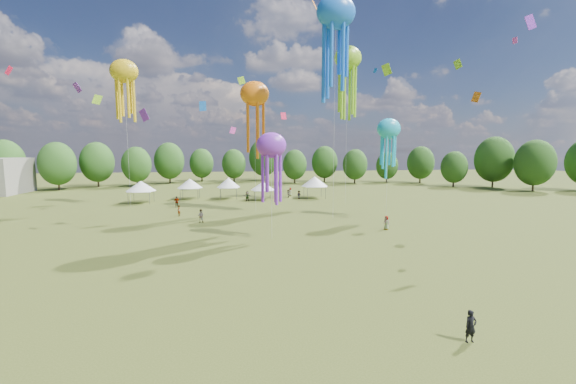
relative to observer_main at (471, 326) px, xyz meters
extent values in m
plane|color=#384416|center=(-7.53, 0.66, -0.83)|extent=(300.00, 300.00, 0.00)
imported|color=black|center=(0.00, 0.00, 0.00)|extent=(0.62, 0.41, 1.67)
imported|color=gray|center=(-16.43, 33.04, 0.07)|extent=(0.98, 0.82, 1.82)
imported|color=gray|center=(-0.18, 59.50, 0.05)|extent=(0.83, 1.00, 1.76)
imported|color=gray|center=(-1.07, 56.78, -0.02)|extent=(0.66, 0.82, 1.62)
imported|color=gray|center=(0.86, 54.63, -0.01)|extent=(1.22, 0.98, 1.65)
imported|color=gray|center=(-21.76, 46.98, 0.12)|extent=(1.14, 0.53, 1.91)
imported|color=gray|center=(-9.55, 52.93, 0.12)|extent=(1.84, 1.25, 1.90)
imported|color=gray|center=(-20.10, 38.30, -0.03)|extent=(0.46, 0.64, 1.62)
imported|color=gray|center=(6.57, 25.33, 0.01)|extent=(0.91, 0.98, 1.69)
cylinder|color=#47474C|center=(-30.88, 51.37, 0.24)|extent=(0.08, 0.08, 2.15)
cylinder|color=#47474C|center=(-30.88, 55.05, 0.24)|extent=(0.08, 0.08, 2.15)
cylinder|color=#47474C|center=(-27.20, 51.37, 0.24)|extent=(0.08, 0.08, 2.15)
cylinder|color=#47474C|center=(-27.20, 55.05, 0.24)|extent=(0.08, 0.08, 2.15)
cube|color=white|center=(-29.04, 53.21, 1.37)|extent=(4.08, 4.08, 0.10)
cone|color=white|center=(-29.04, 53.21, 2.34)|extent=(5.30, 5.30, 1.85)
cylinder|color=#47474C|center=(-22.48, 55.93, 0.24)|extent=(0.08, 0.08, 2.15)
cylinder|color=#47474C|center=(-22.48, 59.30, 0.24)|extent=(0.08, 0.08, 2.15)
cylinder|color=#47474C|center=(-19.12, 55.93, 0.24)|extent=(0.08, 0.08, 2.15)
cylinder|color=#47474C|center=(-19.12, 59.30, 0.24)|extent=(0.08, 0.08, 2.15)
cube|color=white|center=(-20.80, 57.62, 1.37)|extent=(3.77, 3.77, 0.10)
cone|color=white|center=(-20.80, 57.62, 2.34)|extent=(4.90, 4.90, 1.84)
cylinder|color=#47474C|center=(-14.76, 55.27, 0.28)|extent=(0.08, 0.08, 2.23)
cylinder|color=#47474C|center=(-14.76, 58.45, 0.28)|extent=(0.08, 0.08, 2.23)
cylinder|color=#47474C|center=(-11.57, 55.27, 0.28)|extent=(0.08, 0.08, 2.23)
cylinder|color=#47474C|center=(-11.57, 58.45, 0.28)|extent=(0.08, 0.08, 2.23)
cube|color=white|center=(-13.17, 56.86, 1.45)|extent=(3.59, 3.59, 0.10)
cone|color=white|center=(-13.17, 56.86, 2.45)|extent=(4.66, 4.66, 1.91)
cylinder|color=#47474C|center=(-8.09, 52.61, 0.11)|extent=(0.08, 0.08, 1.88)
cylinder|color=#47474C|center=(-8.09, 55.85, 0.11)|extent=(0.08, 0.08, 1.88)
cylinder|color=#47474C|center=(-4.85, 52.61, 0.11)|extent=(0.08, 0.08, 1.88)
cylinder|color=#47474C|center=(-4.85, 55.85, 0.11)|extent=(0.08, 0.08, 1.88)
cube|color=white|center=(-6.47, 54.23, 1.10)|extent=(3.64, 3.64, 0.10)
cone|color=white|center=(-6.47, 54.23, 1.95)|extent=(4.74, 4.74, 1.61)
cylinder|color=#47474C|center=(2.40, 53.73, 0.33)|extent=(0.08, 0.08, 2.33)
cylinder|color=#47474C|center=(2.40, 57.45, 0.33)|extent=(0.08, 0.08, 2.33)
cylinder|color=#47474C|center=(6.12, 53.73, 0.33)|extent=(0.08, 0.08, 2.33)
cylinder|color=#47474C|center=(6.12, 57.45, 0.33)|extent=(0.08, 0.08, 2.33)
cube|color=white|center=(4.26, 55.59, 1.55)|extent=(4.12, 4.12, 0.10)
cone|color=white|center=(4.26, 55.59, 2.60)|extent=(5.35, 5.35, 2.00)
ellipsoid|color=orange|center=(-8.54, 41.69, 17.65)|extent=(4.53, 3.17, 3.85)
cylinder|color=beige|center=(-8.54, 41.69, 8.41)|extent=(0.03, 0.03, 18.48)
ellipsoid|color=blue|center=(2.23, 34.08, 27.62)|extent=(5.43, 3.80, 4.61)
cylinder|color=beige|center=(2.23, 34.08, 13.39)|extent=(0.03, 0.03, 28.45)
ellipsoid|color=#19AED6|center=(9.63, 32.42, 11.88)|extent=(3.37, 2.36, 2.86)
cylinder|color=beige|center=(9.63, 32.42, 5.53)|extent=(0.03, 0.03, 12.72)
ellipsoid|color=gold|center=(-29.72, 48.70, 21.90)|extent=(4.55, 3.19, 3.87)
cylinder|color=beige|center=(-29.72, 48.70, 10.54)|extent=(0.03, 0.03, 22.74)
ellipsoid|color=purple|center=(-7.82, 22.82, 9.40)|extent=(3.24, 2.27, 2.75)
cylinder|color=beige|center=(-7.82, 22.82, 4.28)|extent=(0.03, 0.03, 10.23)
ellipsoid|color=#8CCD21|center=(8.46, 48.11, 25.26)|extent=(4.96, 3.47, 4.22)
cylinder|color=beige|center=(8.46, 48.11, 12.21)|extent=(0.03, 0.03, 26.10)
cube|color=#8CCD21|center=(-10.06, 67.65, 24.48)|extent=(1.85, 0.72, 2.09)
cube|color=blue|center=(15.32, 52.39, 24.20)|extent=(0.68, 0.79, 1.11)
cube|color=#F347BD|center=(-12.04, 47.70, 12.31)|extent=(1.21, 0.56, 1.32)
cube|color=purple|center=(21.46, 22.09, 23.20)|extent=(1.71, 0.29, 1.90)
cube|color=#8CCD21|center=(22.93, 37.60, 22.23)|extent=(0.89, 1.23, 1.67)
cube|color=purple|center=(-29.89, 61.61, 15.99)|extent=(2.34, 1.13, 2.84)
cube|color=#EF1544|center=(-40.57, 36.90, 19.16)|extent=(0.63, 1.09, 1.19)
cube|color=orange|center=(3.95, 55.30, 36.58)|extent=(1.56, 1.69, 2.28)
cube|color=#8CCD21|center=(18.69, 54.86, 25.00)|extent=(1.88, 1.39, 2.42)
cube|color=#19AED6|center=(18.07, 71.55, 23.45)|extent=(0.76, 1.28, 1.43)
cube|color=#F347BD|center=(22.01, 24.91, 22.06)|extent=(0.24, 0.61, 0.79)
cube|color=purple|center=(-41.02, 58.56, 20.65)|extent=(1.92, 1.28, 1.95)
cube|color=#EF1544|center=(-3.67, 44.01, 14.53)|extent=(1.04, 0.54, 1.21)
cube|color=orange|center=(19.59, 28.06, 15.79)|extent=(0.62, 1.22, 1.54)
cube|color=#8CCD21|center=(-25.71, 24.59, 14.08)|extent=(1.01, 0.50, 1.12)
cube|color=blue|center=(-17.22, 49.91, 16.60)|extent=(1.18, 1.16, 1.80)
cylinder|color=#38281C|center=(-67.67, 81.17, 0.93)|extent=(0.44, 0.44, 3.53)
ellipsoid|color=#254A18|center=(-67.67, 81.17, 6.01)|extent=(8.83, 8.83, 11.04)
cylinder|color=#38281C|center=(-54.70, 78.84, 0.85)|extent=(0.44, 0.44, 3.36)
ellipsoid|color=#254A18|center=(-54.70, 78.84, 5.68)|extent=(8.40, 8.40, 10.51)
cylinder|color=#38281C|center=(-48.21, 86.15, 0.87)|extent=(0.44, 0.44, 3.41)
ellipsoid|color=#254A18|center=(-48.21, 86.15, 5.77)|extent=(8.53, 8.53, 10.66)
cylinder|color=#38281C|center=(-38.13, 85.68, 0.70)|extent=(0.44, 0.44, 3.07)
ellipsoid|color=#254A18|center=(-38.13, 85.68, 5.11)|extent=(7.66, 7.66, 9.58)
cylinder|color=#38281C|center=(-31.04, 93.99, 0.88)|extent=(0.44, 0.44, 3.43)
ellipsoid|color=#254A18|center=(-31.04, 93.99, 5.82)|extent=(8.58, 8.58, 10.73)
cylinder|color=#38281C|center=(-22.29, 99.61, 0.64)|extent=(0.44, 0.44, 2.95)
ellipsoid|color=#254A18|center=(-22.29, 99.61, 4.87)|extent=(7.37, 7.37, 9.21)
cylinder|color=#38281C|center=(-12.23, 95.71, 0.61)|extent=(0.44, 0.44, 2.89)
ellipsoid|color=#254A18|center=(-12.23, 95.71, 4.77)|extent=(7.23, 7.23, 9.04)
cylinder|color=#38281C|center=(-2.62, 100.14, 1.09)|extent=(0.44, 0.44, 3.84)
ellipsoid|color=#254A18|center=(-2.62, 100.14, 6.60)|extent=(9.60, 9.60, 11.99)
cylinder|color=#38281C|center=(5.66, 89.10, 0.59)|extent=(0.44, 0.44, 2.84)
ellipsoid|color=#254A18|center=(5.66, 89.10, 4.68)|extent=(7.11, 7.11, 8.89)
cylinder|color=#38281C|center=(15.40, 91.69, 0.75)|extent=(0.44, 0.44, 3.16)
ellipsoid|color=#254A18|center=(15.40, 91.69, 5.29)|extent=(7.91, 7.91, 9.88)
cylinder|color=#38281C|center=(23.16, 85.94, 0.61)|extent=(0.44, 0.44, 2.88)
ellipsoid|color=#254A18|center=(23.16, 85.94, 4.75)|extent=(7.21, 7.21, 9.01)
cylinder|color=#38281C|center=(33.98, 87.90, 0.48)|extent=(0.44, 0.44, 2.63)
ellipsoid|color=#254A18|center=(33.98, 87.90, 4.26)|extent=(6.57, 6.57, 8.22)
cylinder|color=#38281C|center=(42.98, 84.38, 0.73)|extent=(0.44, 0.44, 3.13)
ellipsoid|color=#254A18|center=(42.98, 84.38, 5.22)|extent=(7.81, 7.81, 9.77)
cylinder|color=#38281C|center=(46.11, 72.47, 0.53)|extent=(0.44, 0.44, 2.72)
ellipsoid|color=#254A18|center=(46.11, 72.47, 4.43)|extent=(6.80, 6.80, 8.50)
cylinder|color=#38281C|center=(55.43, 69.58, 1.07)|extent=(0.44, 0.44, 3.81)
ellipsoid|color=#254A18|center=(55.43, 69.58, 6.55)|extent=(9.52, 9.52, 11.90)
cylinder|color=#38281C|center=(59.04, 60.45, 0.92)|extent=(0.44, 0.44, 3.51)
ellipsoid|color=#254A18|center=(59.04, 60.45, 5.97)|extent=(8.78, 8.78, 10.97)
camera|label=1|loc=(-11.63, -15.65, 8.84)|focal=22.31mm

